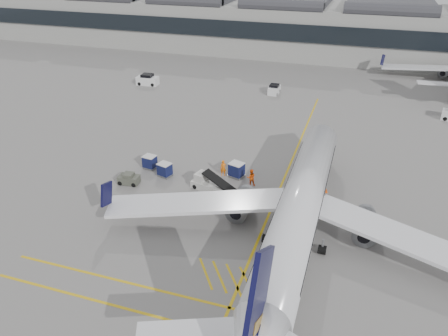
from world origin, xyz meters
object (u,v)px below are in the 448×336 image
(ramp_agent_a, at_px, (223,168))
(ramp_agent_b, at_px, (251,177))
(airliner_main, at_px, (299,208))
(belt_loader, at_px, (210,184))
(pushback_tug, at_px, (129,179))
(baggage_cart_a, at_px, (239,208))

(ramp_agent_a, distance_m, ramp_agent_b, 3.83)
(airliner_main, height_order, belt_loader, airliner_main)
(ramp_agent_a, xyz_separation_m, pushback_tug, (-9.46, -5.08, -0.39))
(belt_loader, distance_m, baggage_cart_a, 5.88)
(ramp_agent_b, distance_m, pushback_tug, 13.66)
(airliner_main, bearing_deg, belt_loader, 152.54)
(airliner_main, xyz_separation_m, ramp_agent_b, (-6.50, 7.68, -2.09))
(airliner_main, xyz_separation_m, belt_loader, (-10.52, 5.43, -2.46))
(belt_loader, height_order, ramp_agent_a, belt_loader)
(airliner_main, relative_size, pushback_tug, 16.61)
(ramp_agent_a, xyz_separation_m, ramp_agent_b, (3.63, -1.20, 0.04))
(ramp_agent_b, bearing_deg, belt_loader, 8.52)
(baggage_cart_a, relative_size, ramp_agent_a, 0.84)
(belt_loader, xyz_separation_m, ramp_agent_a, (0.39, 3.46, 0.32))
(belt_loader, bearing_deg, airliner_main, -12.69)
(airliner_main, relative_size, ramp_agent_a, 20.72)
(airliner_main, distance_m, ramp_agent_a, 13.65)
(belt_loader, distance_m, pushback_tug, 9.21)
(baggage_cart_a, relative_size, pushback_tug, 0.67)
(ramp_agent_a, bearing_deg, airliner_main, -57.88)
(pushback_tug, bearing_deg, ramp_agent_b, 12.08)
(airliner_main, bearing_deg, pushback_tug, 168.84)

